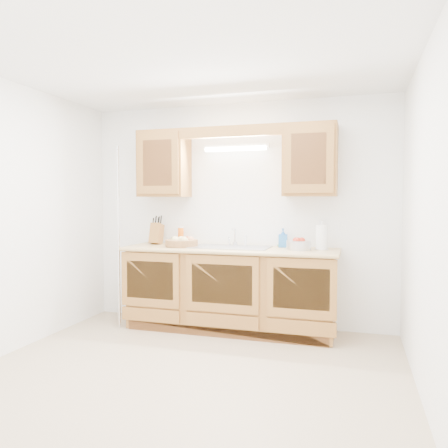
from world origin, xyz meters
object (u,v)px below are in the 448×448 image
(knife_block, at_px, (157,233))
(paper_towel, at_px, (322,238))
(fruit_basket, at_px, (182,242))
(apple_bowl, at_px, (299,244))

(knife_block, height_order, paper_towel, knife_block)
(fruit_basket, relative_size, knife_block, 1.35)
(fruit_basket, height_order, paper_towel, paper_towel)
(paper_towel, xyz_separation_m, apple_bowl, (-0.22, -0.08, -0.07))
(knife_block, bearing_deg, paper_towel, -1.96)
(fruit_basket, relative_size, paper_towel, 1.52)
(knife_block, distance_m, paper_towel, 1.89)
(fruit_basket, distance_m, paper_towel, 1.51)
(fruit_basket, distance_m, knife_block, 0.44)
(fruit_basket, bearing_deg, apple_bowl, 1.53)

